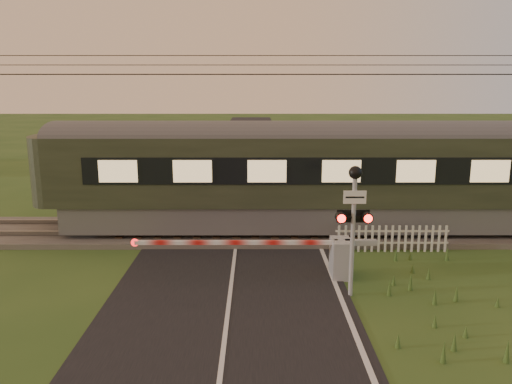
{
  "coord_description": "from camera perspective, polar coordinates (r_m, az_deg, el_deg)",
  "views": [
    {
      "loc": [
        0.64,
        -10.39,
        5.18
      ],
      "look_at": [
        0.66,
        3.2,
        2.24
      ],
      "focal_mm": 35.0,
      "sensor_mm": 36.0,
      "label": 1
    }
  ],
  "objects": [
    {
      "name": "road",
      "position": [
        11.42,
        -3.3,
        -14.74
      ],
      "size": [
        6.0,
        140.0,
        0.03
      ],
      "color": "black",
      "rests_on": "ground"
    },
    {
      "name": "ground",
      "position": [
        11.63,
        -3.32,
        -14.26
      ],
      "size": [
        160.0,
        160.0,
        0.0
      ],
      "primitive_type": "plane",
      "color": "#2D4B1D",
      "rests_on": "ground"
    },
    {
      "name": "boom_gate",
      "position": [
        13.87,
        8.36,
        -7.23
      ],
      "size": [
        6.68,
        0.81,
        1.08
      ],
      "color": "gray",
      "rests_on": "ground"
    },
    {
      "name": "picket_fence",
      "position": [
        16.31,
        15.3,
        -5.15
      ],
      "size": [
        3.57,
        0.07,
        0.86
      ],
      "color": "silver",
      "rests_on": "ground"
    },
    {
      "name": "track_bed",
      "position": [
        17.66,
        -2.16,
        -4.63
      ],
      "size": [
        140.0,
        3.4,
        0.39
      ],
      "color": "#47423D",
      "rests_on": "ground"
    },
    {
      "name": "overhead_wires",
      "position": [
        16.91,
        -2.31,
        14.05
      ],
      "size": [
        120.0,
        0.62,
        0.62
      ],
      "color": "black",
      "rests_on": "ground"
    },
    {
      "name": "crossing_signal",
      "position": [
        12.26,
        11.13,
        -1.8
      ],
      "size": [
        0.84,
        0.35,
        3.29
      ],
      "color": "gray",
      "rests_on": "ground"
    }
  ]
}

